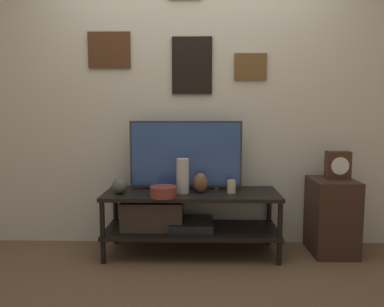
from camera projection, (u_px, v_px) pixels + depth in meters
name	position (u px, v px, depth m)	size (l,w,h in m)	color
ground_plane	(191.00, 268.00, 2.87)	(12.00, 12.00, 0.00)	brown
wall_back	(192.00, 93.00, 3.31)	(6.40, 0.08, 2.70)	beige
media_console	(177.00, 215.00, 3.13)	(1.44, 0.51, 0.53)	black
television	(186.00, 154.00, 3.18)	(0.95, 0.05, 0.59)	#333338
vase_urn_stoneware	(201.00, 183.00, 3.07)	(0.12, 0.10, 0.16)	brown
vase_tall_ceramic	(183.00, 176.00, 3.05)	(0.10, 0.10, 0.28)	beige
vase_wide_bowl	(163.00, 192.00, 2.92)	(0.21, 0.21, 0.08)	brown
vase_round_glass	(120.00, 186.00, 3.04)	(0.13, 0.13, 0.13)	#4C5647
candle_jar	(231.00, 187.00, 3.06)	(0.07, 0.07, 0.11)	beige
side_table	(332.00, 216.00, 3.15)	(0.35, 0.42, 0.63)	#382319
mantel_clock	(338.00, 165.00, 3.12)	(0.19, 0.11, 0.23)	#422819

